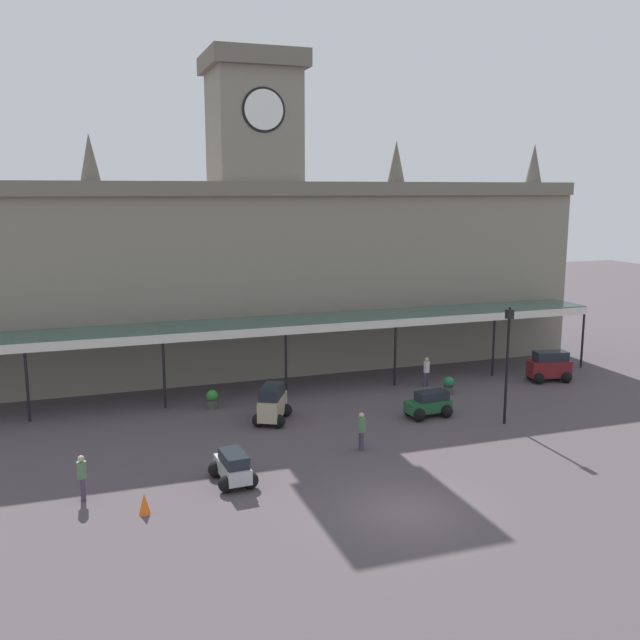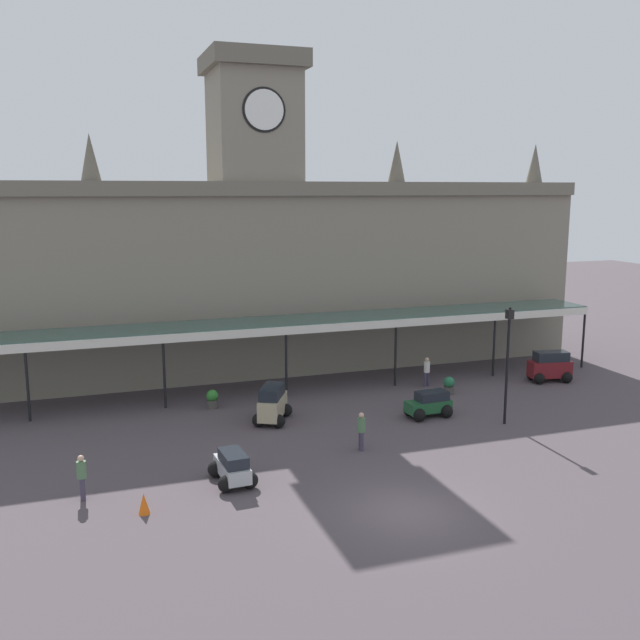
# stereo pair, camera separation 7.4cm
# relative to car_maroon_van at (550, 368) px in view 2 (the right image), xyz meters

# --- Properties ---
(ground_plane) EXTENTS (140.00, 140.00, 0.00)m
(ground_plane) POSITION_rel_car_maroon_van_xyz_m (-15.32, -12.68, -0.81)
(ground_plane) COLOR #4B4146
(station_building) EXTENTS (41.20, 5.76, 18.71)m
(station_building) POSITION_rel_car_maroon_van_xyz_m (-15.32, 8.46, 5.57)
(station_building) COLOR gray
(station_building) RESTS_ON ground
(entrance_canopy) EXTENTS (38.76, 3.26, 3.92)m
(entrance_canopy) POSITION_rel_car_maroon_van_xyz_m (-15.32, 3.38, 2.96)
(entrance_canopy) COLOR #38564C
(entrance_canopy) RESTS_ON ground
(car_maroon_van) EXTENTS (2.53, 1.88, 1.77)m
(car_maroon_van) POSITION_rel_car_maroon_van_xyz_m (0.00, 0.00, 0.00)
(car_maroon_van) COLOR maroon
(car_maroon_van) RESTS_ON ground
(car_silver_estate) EXTENTS (1.63, 2.30, 1.27)m
(car_silver_estate) POSITION_rel_car_maroon_van_xyz_m (-20.50, -8.28, -0.24)
(car_silver_estate) COLOR #B2B5BA
(car_silver_estate) RESTS_ON ground
(car_green_estate) EXTENTS (2.31, 1.64, 1.27)m
(car_green_estate) POSITION_rel_car_maroon_van_xyz_m (-9.71, -3.56, -0.24)
(car_green_estate) COLOR #1E512D
(car_green_estate) RESTS_ON ground
(car_beige_van) EXTENTS (2.28, 2.59, 1.77)m
(car_beige_van) POSITION_rel_car_maroon_van_xyz_m (-17.15, -1.76, 0.00)
(car_beige_van) COLOR tan
(car_beige_van) RESTS_ON ground
(pedestrian_beside_cars) EXTENTS (0.34, 0.39, 1.67)m
(pedestrian_beside_cars) POSITION_rel_car_maroon_van_xyz_m (-25.91, -7.96, 0.10)
(pedestrian_beside_cars) COLOR #3F384C
(pedestrian_beside_cars) RESTS_ON ground
(pedestrian_near_entrance) EXTENTS (0.34, 0.39, 1.67)m
(pedestrian_near_entrance) POSITION_rel_car_maroon_van_xyz_m (-14.57, -6.68, 0.10)
(pedestrian_near_entrance) COLOR #3F384C
(pedestrian_near_entrance) RESTS_ON ground
(pedestrian_crossing_forecourt) EXTENTS (0.37, 0.34, 1.67)m
(pedestrian_crossing_forecourt) POSITION_rel_car_maroon_van_xyz_m (-7.26, 1.38, 0.10)
(pedestrian_crossing_forecourt) COLOR #3F384C
(pedestrian_crossing_forecourt) RESTS_ON ground
(victorian_lamppost) EXTENTS (0.30, 0.30, 5.65)m
(victorian_lamppost) POSITION_rel_car_maroon_van_xyz_m (-6.78, -5.69, 2.65)
(victorian_lamppost) COLOR black
(victorian_lamppost) RESTS_ON ground
(traffic_cone) EXTENTS (0.40, 0.40, 0.75)m
(traffic_cone) POSITION_rel_car_maroon_van_xyz_m (-23.94, -9.86, -0.43)
(traffic_cone) COLOR orange
(traffic_cone) RESTS_ON ground
(planter_forecourt_centre) EXTENTS (0.60, 0.60, 0.96)m
(planter_forecourt_centre) POSITION_rel_car_maroon_van_xyz_m (-6.81, -0.38, -0.32)
(planter_forecourt_centre) COLOR #47423D
(planter_forecourt_centre) RESTS_ON ground
(planter_near_kerb) EXTENTS (0.60, 0.60, 0.96)m
(planter_near_kerb) POSITION_rel_car_maroon_van_xyz_m (-19.49, 1.29, -0.32)
(planter_near_kerb) COLOR #47423D
(planter_near_kerb) RESTS_ON ground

